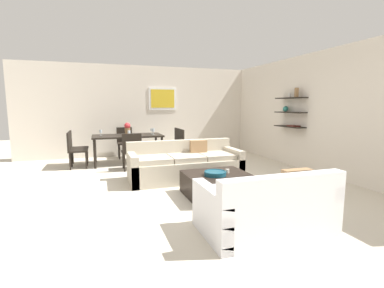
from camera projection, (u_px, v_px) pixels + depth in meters
The scene contains 20 objects.
ground_plane at pixel (188, 183), 5.46m from camera, with size 18.00×18.00×0.00m, color beige.
back_wall_unit at pixel (163, 111), 8.68m from camera, with size 8.40×0.09×2.70m.
right_wall_shelf_unit at pixel (298, 112), 6.79m from camera, with size 0.34×8.20×2.70m.
sofa_beige at pixel (185, 165), 5.75m from camera, with size 2.28×0.90×0.78m.
loveseat_white at pixel (266, 208), 3.36m from camera, with size 1.54×0.90×0.78m.
coffee_table at pixel (218, 185), 4.67m from camera, with size 1.06×1.01×0.38m.
decorative_bowl at pixel (215, 173), 4.56m from camera, with size 0.36×0.36×0.07m.
candle_jar at pixel (227, 171), 4.72m from camera, with size 0.06×0.06×0.07m, color silver.
dining_table at pixel (128, 138), 7.29m from camera, with size 1.77×0.92×0.75m.
dining_chair_right_far at pixel (173, 141), 7.92m from camera, with size 0.44×0.44×0.88m.
dining_chair_right_near at pixel (177, 143), 7.53m from camera, with size 0.44×0.44×0.88m.
dining_chair_left_near at pixel (74, 148), 6.71m from camera, with size 0.44×0.44×0.88m.
dining_chair_foot at pixel (132, 149), 6.50m from camera, with size 0.44×0.44×0.88m.
dining_chair_head at pixel (125, 140), 8.13m from camera, with size 0.44×0.44×0.88m.
dining_chair_left_far at pixel (75, 145), 7.10m from camera, with size 0.44×0.44×0.88m.
wine_glass_left_far at pixel (101, 132), 7.17m from camera, with size 0.06×0.06×0.15m.
wine_glass_right_near at pixel (153, 130), 7.37m from camera, with size 0.06×0.06×0.17m.
wine_glass_right_far at pixel (152, 130), 7.58m from camera, with size 0.07×0.07×0.14m.
wine_glass_foot at pixel (129, 132), 6.89m from camera, with size 0.07×0.07×0.16m.
centerpiece_vase at pixel (127, 128), 7.27m from camera, with size 0.16×0.16×0.32m.
Camera 1 is at (-1.62, -5.05, 1.52)m, focal length 26.02 mm.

